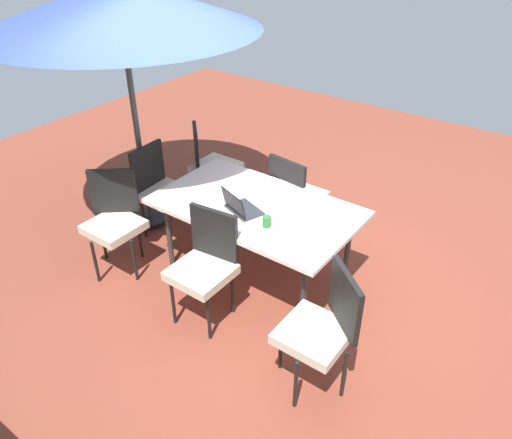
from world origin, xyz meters
name	(u,v)px	position (x,y,z in m)	size (l,w,h in m)	color
ground_plane	(256,273)	(0.00, 0.00, -0.01)	(10.00, 10.00, 0.02)	brown
dining_table	(256,210)	(0.00, 0.00, 0.71)	(1.81, 1.06, 0.76)	silver
patio_umbrella	(119,5)	(1.53, -0.04, 2.27)	(2.57, 2.57, 2.50)	#4C4C4C
chair_northwest	(323,326)	(-1.13, 0.76, 0.55)	(0.58, 0.58, 0.98)	beige
chair_north	(205,263)	(0.00, 0.70, 0.55)	(0.47, 0.48, 0.98)	beige
chair_south	(296,194)	(0.01, -0.69, 0.55)	(0.48, 0.49, 0.98)	beige
chair_southeast	(210,163)	(1.17, -0.72, 0.55)	(0.59, 0.59, 0.98)	beige
chair_northeast	(114,218)	(1.15, 0.68, 0.55)	(0.58, 0.59, 0.98)	beige
chair_east	(160,188)	(1.21, 0.02, 0.55)	(0.47, 0.46, 0.98)	beige
laptop	(240,207)	(0.04, 0.17, 0.81)	(0.38, 0.34, 0.21)	#2D2D33
cup	(267,222)	(-0.27, 0.22, 0.81)	(0.07, 0.07, 0.09)	#286B33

